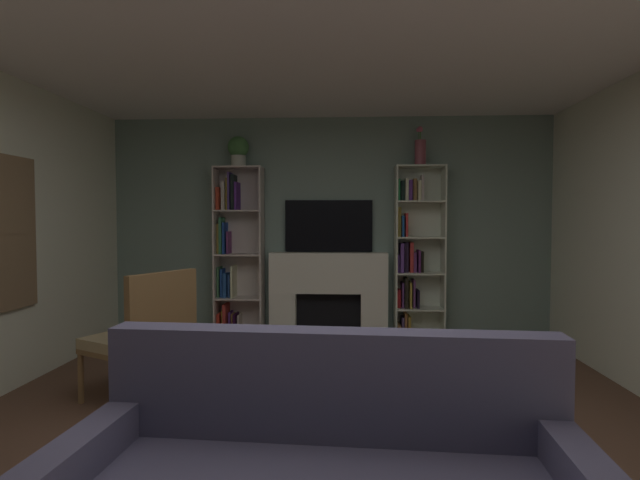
{
  "coord_description": "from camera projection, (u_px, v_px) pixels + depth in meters",
  "views": [
    {
      "loc": [
        0.22,
        -2.68,
        1.42
      ],
      "look_at": [
        0.0,
        1.25,
        1.26
      ],
      "focal_mm": 27.73,
      "sensor_mm": 36.0,
      "label": 1
    }
  ],
  "objects": [
    {
      "name": "tv",
      "position": [
        329.0,
        226.0,
        5.78
      ],
      "size": [
        1.02,
        0.06,
        0.6
      ],
      "primitive_type": "cube",
      "color": "black",
      "rests_on": "fireplace"
    },
    {
      "name": "ground_plane",
      "position": [
        308.0,
        475.0,
        2.75
      ],
      "size": [
        7.49,
        7.49,
        0.0
      ],
      "primitive_type": "plane",
      "color": "brown"
    },
    {
      "name": "bookshelf_left",
      "position": [
        235.0,
        257.0,
        5.78
      ],
      "size": [
        0.55,
        0.29,
        2.03
      ],
      "color": "beige",
      "rests_on": "ground_plane"
    },
    {
      "name": "bookshelf_right",
      "position": [
        414.0,
        256.0,
        5.66
      ],
      "size": [
        0.55,
        0.29,
        2.03
      ],
      "color": "silver",
      "rests_on": "ground_plane"
    },
    {
      "name": "armchair",
      "position": [
        146.0,
        334.0,
        3.88
      ],
      "size": [
        0.85,
        0.87,
        1.02
      ],
      "color": "brown",
      "rests_on": "ground_plane"
    },
    {
      "name": "fireplace",
      "position": [
        328.0,
        295.0,
        5.73
      ],
      "size": [
        1.46,
        0.51,
        1.04
      ],
      "color": "white",
      "rests_on": "ground_plane"
    },
    {
      "name": "vase_with_flowers",
      "position": [
        420.0,
        151.0,
        5.57
      ],
      "size": [
        0.13,
        0.13,
        0.44
      ],
      "color": "#8C414E",
      "rests_on": "bookshelf_right"
    },
    {
      "name": "potted_plant",
      "position": [
        238.0,
        150.0,
        5.68
      ],
      "size": [
        0.24,
        0.24,
        0.35
      ],
      "color": "beige",
      "rests_on": "bookshelf_left"
    },
    {
      "name": "wall_back_accent",
      "position": [
        329.0,
        229.0,
        5.84
      ],
      "size": [
        5.24,
        0.06,
        2.61
      ],
      "primitive_type": "cube",
      "color": "gray",
      "rests_on": "ground_plane"
    }
  ]
}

